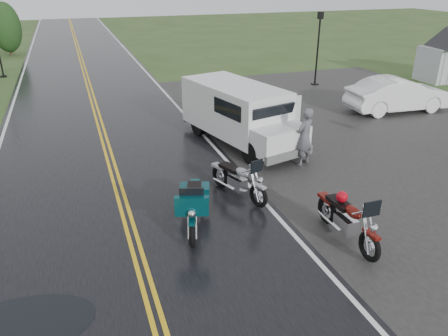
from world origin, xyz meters
The scene contains 12 objects.
ground centered at (0.00, 0.00, 0.00)m, with size 120.00×120.00×0.00m, color #2D471E.
road centered at (0.00, 10.00, 0.02)m, with size 8.00×100.00×0.04m, color black.
parking_pad centered at (11.00, 5.00, 0.01)m, with size 14.00×24.00×0.03m, color black.
visitor_center centered at (20.00, 12.00, 2.40)m, with size 16.00×10.00×4.80m, color #A8AAAD, non-canonical shape.
motorcycle_red centered at (4.87, -1.90, 0.71)m, with size 0.88×2.42×1.43m, color #5E100A, non-canonical shape.
motorcycle_teal centered at (1.30, -0.03, 0.73)m, with size 0.90×2.48×1.47m, color #053439, non-canonical shape.
motorcycle_silver centered at (3.51, 1.17, 0.68)m, with size 0.83×2.29×1.35m, color #989AA0, non-canonical shape.
van_white centered at (4.52, 4.08, 1.13)m, with size 2.16×5.76×2.26m, color silver, non-canonical shape.
person_at_van centered at (6.16, 3.46, 0.98)m, with size 0.72×0.47×1.97m, color #4F4F54.
sedan_white centered at (13.35, 7.57, 0.79)m, with size 1.67×4.79×1.58m, color white.
lamp_post_far_right centered at (12.47, 13.51, 2.05)m, with size 0.35×0.35×4.10m, color black, non-canonical shape.
tree_left_far centered at (-5.11, 30.28, 1.71)m, with size 2.23×2.23×3.43m, color #1E3D19, non-canonical shape.
Camera 1 is at (-0.91, -8.51, 6.01)m, focal length 35.00 mm.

